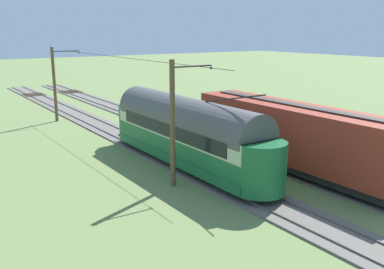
{
  "coord_description": "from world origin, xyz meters",
  "views": [
    {
      "loc": [
        16.44,
        27.14,
        8.19
      ],
      "look_at": [
        2.92,
        6.93,
        2.36
      ],
      "focal_mm": 40.61,
      "sensor_mm": 36.0,
      "label": 1
    }
  ],
  "objects_px": {
    "catenary_pole_foreground": "(55,83)",
    "switch_stand": "(142,105)",
    "vintage_streetcar": "(186,131)",
    "catenary_pole_mid_near": "(174,122)",
    "track_end_bumper": "(131,110)",
    "boxcar_adjacent": "(292,135)"
  },
  "relations": [
    {
      "from": "switch_stand",
      "to": "track_end_bumper",
      "type": "height_order",
      "value": "switch_stand"
    },
    {
      "from": "catenary_pole_mid_near",
      "to": "switch_stand",
      "type": "bearing_deg",
      "value": -113.03
    },
    {
      "from": "catenary_pole_mid_near",
      "to": "switch_stand",
      "type": "relative_size",
      "value": 5.49
    },
    {
      "from": "boxcar_adjacent",
      "to": "track_end_bumper",
      "type": "relative_size",
      "value": 8.19
    },
    {
      "from": "boxcar_adjacent",
      "to": "track_end_bumper",
      "type": "distance_m",
      "value": 21.8
    },
    {
      "from": "vintage_streetcar",
      "to": "track_end_bumper",
      "type": "bearing_deg",
      "value": -105.44
    },
    {
      "from": "catenary_pole_mid_near",
      "to": "track_end_bumper",
      "type": "distance_m",
      "value": 21.69
    },
    {
      "from": "vintage_streetcar",
      "to": "boxcar_adjacent",
      "type": "height_order",
      "value": "vintage_streetcar"
    },
    {
      "from": "catenary_pole_mid_near",
      "to": "catenary_pole_foreground",
      "type": "bearing_deg",
      "value": -90.0
    },
    {
      "from": "catenary_pole_mid_near",
      "to": "switch_stand",
      "type": "distance_m",
      "value": 22.75
    },
    {
      "from": "catenary_pole_foreground",
      "to": "track_end_bumper",
      "type": "xyz_separation_m",
      "value": [
        -7.28,
        0.56,
        -3.14
      ]
    },
    {
      "from": "boxcar_adjacent",
      "to": "catenary_pole_mid_near",
      "type": "xyz_separation_m",
      "value": [
        7.28,
        -1.54,
        1.38
      ]
    },
    {
      "from": "catenary_pole_foreground",
      "to": "switch_stand",
      "type": "bearing_deg",
      "value": -179.81
    },
    {
      "from": "vintage_streetcar",
      "to": "track_end_bumper",
      "type": "distance_m",
      "value": 18.4
    },
    {
      "from": "vintage_streetcar",
      "to": "track_end_bumper",
      "type": "xyz_separation_m",
      "value": [
        -4.88,
        -17.65,
        -1.85
      ]
    },
    {
      "from": "boxcar_adjacent",
      "to": "switch_stand",
      "type": "relative_size",
      "value": 11.94
    },
    {
      "from": "catenary_pole_mid_near",
      "to": "switch_stand",
      "type": "height_order",
      "value": "catenary_pole_mid_near"
    },
    {
      "from": "vintage_streetcar",
      "to": "switch_stand",
      "type": "height_order",
      "value": "vintage_streetcar"
    },
    {
      "from": "vintage_streetcar",
      "to": "catenary_pole_mid_near",
      "type": "height_order",
      "value": "catenary_pole_mid_near"
    },
    {
      "from": "catenary_pole_mid_near",
      "to": "track_end_bumper",
      "type": "bearing_deg",
      "value": -109.83
    },
    {
      "from": "switch_stand",
      "to": "track_end_bumper",
      "type": "bearing_deg",
      "value": 20.82
    },
    {
      "from": "vintage_streetcar",
      "to": "catenary_pole_mid_near",
      "type": "distance_m",
      "value": 3.72
    }
  ]
}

